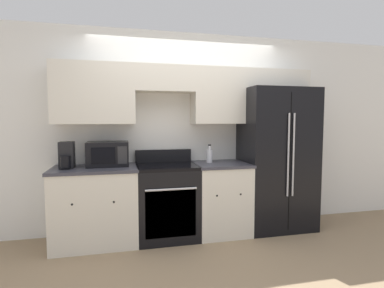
{
  "coord_description": "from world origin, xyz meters",
  "views": [
    {
      "loc": [
        -0.85,
        -3.29,
        1.45
      ],
      "look_at": [
        0.0,
        0.31,
        1.16
      ],
      "focal_mm": 28.0,
      "sensor_mm": 36.0,
      "label": 1
    }
  ],
  "objects_px": {
    "refrigerator": "(275,159)",
    "bottle": "(210,155)",
    "oven_range": "(167,201)",
    "microwave": "(108,154)"
  },
  "relations": [
    {
      "from": "refrigerator",
      "to": "bottle",
      "type": "bearing_deg",
      "value": 179.05
    },
    {
      "from": "oven_range",
      "to": "refrigerator",
      "type": "height_order",
      "value": "refrigerator"
    },
    {
      "from": "oven_range",
      "to": "refrigerator",
      "type": "relative_size",
      "value": 0.57
    },
    {
      "from": "microwave",
      "to": "bottle",
      "type": "relative_size",
      "value": 2.03
    },
    {
      "from": "bottle",
      "to": "refrigerator",
      "type": "bearing_deg",
      "value": -0.95
    },
    {
      "from": "refrigerator",
      "to": "bottle",
      "type": "relative_size",
      "value": 7.93
    },
    {
      "from": "microwave",
      "to": "oven_range",
      "type": "bearing_deg",
      "value": -7.58
    },
    {
      "from": "oven_range",
      "to": "microwave",
      "type": "height_order",
      "value": "microwave"
    },
    {
      "from": "bottle",
      "to": "microwave",
      "type": "bearing_deg",
      "value": 179.06
    },
    {
      "from": "microwave",
      "to": "bottle",
      "type": "height_order",
      "value": "microwave"
    }
  ]
}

